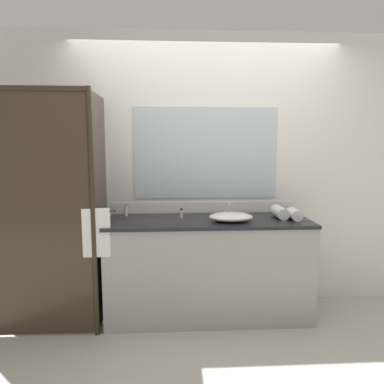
% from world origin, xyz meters
% --- Properties ---
extents(ground_plane, '(8.00, 8.00, 0.00)m').
position_xyz_m(ground_plane, '(0.00, 0.00, 0.00)').
color(ground_plane, '#B7B2A8').
extents(wall_back_with_mirror, '(4.40, 0.06, 2.60)m').
position_xyz_m(wall_back_with_mirror, '(0.00, 0.34, 1.30)').
color(wall_back_with_mirror, silver).
rests_on(wall_back_with_mirror, ground_plane).
extents(vanity_cabinet, '(1.80, 0.58, 0.90)m').
position_xyz_m(vanity_cabinet, '(0.00, 0.01, 0.45)').
color(vanity_cabinet, '#9E9993').
rests_on(vanity_cabinet, ground_plane).
extents(shower_enclosure, '(1.20, 0.59, 2.00)m').
position_xyz_m(shower_enclosure, '(-1.27, -0.19, 1.02)').
color(shower_enclosure, '#2D2319').
rests_on(shower_enclosure, ground_plane).
extents(sink_basin, '(0.38, 0.28, 0.07)m').
position_xyz_m(sink_basin, '(0.19, -0.06, 0.94)').
color(sink_basin, white).
rests_on(sink_basin, vanity_cabinet).
extents(faucet, '(0.17, 0.15, 0.14)m').
position_xyz_m(faucet, '(0.19, 0.14, 0.95)').
color(faucet, silver).
rests_on(faucet, vanity_cabinet).
extents(amenity_bottle_conditioner, '(0.03, 0.03, 0.09)m').
position_xyz_m(amenity_bottle_conditioner, '(-0.24, 0.08, 0.94)').
color(amenity_bottle_conditioner, silver).
rests_on(amenity_bottle_conditioner, vanity_cabinet).
extents(amenity_bottle_shampoo, '(0.03, 0.03, 0.10)m').
position_xyz_m(amenity_bottle_shampoo, '(-0.76, 0.21, 0.95)').
color(amenity_bottle_shampoo, silver).
rests_on(amenity_bottle_shampoo, vanity_cabinet).
extents(rolled_towel_near_edge, '(0.11, 0.19, 0.10)m').
position_xyz_m(rolled_towel_near_edge, '(0.76, -0.03, 0.95)').
color(rolled_towel_near_edge, white).
rests_on(rolled_towel_near_edge, vanity_cabinet).
extents(rolled_towel_middle, '(0.11, 0.23, 0.11)m').
position_xyz_m(rolled_towel_middle, '(0.65, 0.04, 0.95)').
color(rolled_towel_middle, white).
rests_on(rolled_towel_middle, vanity_cabinet).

